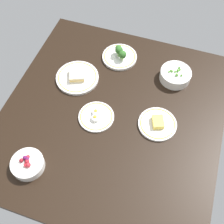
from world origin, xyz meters
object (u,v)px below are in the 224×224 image
at_px(plate_cheese, 157,124).
at_px(plate_eggs, 96,116).
at_px(bowl_peas, 175,75).
at_px(plate_sandwich, 77,77).
at_px(bowl_berries, 28,164).
at_px(plate_broccoli, 120,56).

bearing_deg(plate_cheese, plate_eggs, 100.61).
xyz_separation_m(plate_cheese, bowl_peas, (0.31, -0.02, 0.02)).
bearing_deg(plate_eggs, plate_sandwich, 42.43).
xyz_separation_m(bowl_berries, plate_eggs, (0.33, -0.19, -0.02)).
height_order(bowl_berries, bowl_peas, bowl_peas).
relative_size(bowl_berries, plate_sandwich, 0.64).
relative_size(plate_eggs, plate_cheese, 0.94).
bearing_deg(bowl_berries, plate_sandwich, -1.60).
relative_size(bowl_peas, plate_broccoli, 0.84).
bearing_deg(plate_broccoli, plate_cheese, -139.45).
bearing_deg(bowl_peas, plate_sandwich, 108.60).
bearing_deg(plate_cheese, plate_broccoli, 40.55).
relative_size(bowl_berries, plate_eggs, 0.83).
bearing_deg(bowl_berries, plate_eggs, -30.35).
relative_size(bowl_berries, plate_broccoli, 0.75).
xyz_separation_m(bowl_peas, plate_broccoli, (0.05, 0.32, -0.01)).
height_order(plate_eggs, plate_cheese, plate_eggs).
bearing_deg(plate_broccoli, plate_sandwich, 141.42).
height_order(bowl_peas, plate_sandwich, bowl_peas).
distance_m(plate_eggs, plate_broccoli, 0.41).
bearing_deg(bowl_berries, plate_cheese, -51.57).
relative_size(plate_cheese, plate_sandwich, 0.82).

